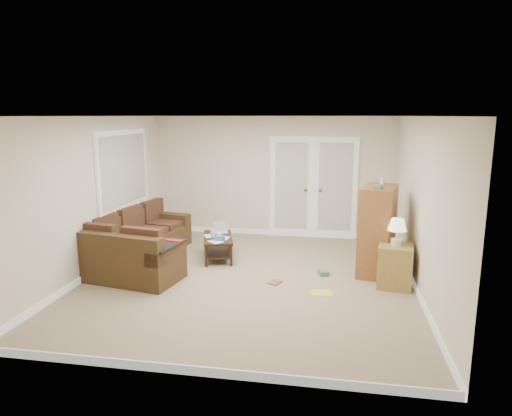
% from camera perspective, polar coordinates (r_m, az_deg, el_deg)
% --- Properties ---
extents(floor, '(5.50, 5.50, 0.00)m').
position_cam_1_polar(floor, '(7.21, -0.95, -8.86)').
color(floor, gray).
rests_on(floor, ground).
extents(ceiling, '(5.00, 5.50, 0.02)m').
position_cam_1_polar(ceiling, '(6.76, -1.02, 11.41)').
color(ceiling, white).
rests_on(ceiling, wall_back).
extents(wall_left, '(0.02, 5.50, 2.50)m').
position_cam_1_polar(wall_left, '(7.74, -19.50, 1.47)').
color(wall_left, beige).
rests_on(wall_left, floor).
extents(wall_right, '(0.02, 5.50, 2.50)m').
position_cam_1_polar(wall_right, '(6.88, 19.94, 0.25)').
color(wall_right, beige).
rests_on(wall_right, floor).
extents(wall_back, '(5.00, 0.02, 2.50)m').
position_cam_1_polar(wall_back, '(9.56, 2.08, 3.92)').
color(wall_back, beige).
rests_on(wall_back, floor).
extents(wall_front, '(5.00, 0.02, 2.50)m').
position_cam_1_polar(wall_front, '(4.28, -7.86, -5.71)').
color(wall_front, beige).
rests_on(wall_front, floor).
extents(baseboards, '(5.00, 5.50, 0.10)m').
position_cam_1_polar(baseboards, '(7.20, -0.95, -8.49)').
color(baseboards, white).
rests_on(baseboards, floor).
extents(french_doors, '(1.80, 0.05, 2.13)m').
position_cam_1_polar(french_doors, '(9.49, 7.14, 2.46)').
color(french_doors, white).
rests_on(french_doors, floor).
extents(window_left, '(0.05, 1.92, 1.42)m').
position_cam_1_polar(window_left, '(8.56, -16.19, 4.60)').
color(window_left, white).
rests_on(window_left, wall_left).
extents(sectional_sofa, '(1.84, 2.84, 0.80)m').
position_cam_1_polar(sectional_sofa, '(8.02, -14.87, -4.79)').
color(sectional_sofa, '#45311A').
rests_on(sectional_sofa, floor).
extents(coffee_table, '(0.74, 1.08, 0.67)m').
position_cam_1_polar(coffee_table, '(8.19, -4.76, -4.77)').
color(coffee_table, black).
rests_on(coffee_table, floor).
extents(tv_armoire, '(0.68, 0.98, 1.53)m').
position_cam_1_polar(tv_armoire, '(7.54, 14.92, -2.66)').
color(tv_armoire, brown).
rests_on(tv_armoire, floor).
extents(side_cabinet, '(0.55, 0.55, 1.04)m').
position_cam_1_polar(side_cabinet, '(7.10, 16.98, -6.52)').
color(side_cabinet, olive).
rests_on(side_cabinet, floor).
extents(space_heater, '(0.15, 0.14, 0.32)m').
position_cam_1_polar(space_heater, '(9.26, 14.47, -3.55)').
color(space_heater, silver).
rests_on(space_heater, floor).
extents(floor_magazine, '(0.33, 0.27, 0.01)m').
position_cam_1_polar(floor_magazine, '(6.74, 8.20, -10.44)').
color(floor_magazine, yellow).
rests_on(floor_magazine, floor).
extents(floor_greenbox, '(0.20, 0.23, 0.08)m').
position_cam_1_polar(floor_greenbox, '(7.45, 8.41, -8.00)').
color(floor_greenbox, '#3B8250').
rests_on(floor_greenbox, floor).
extents(floor_book, '(0.24, 0.27, 0.02)m').
position_cam_1_polar(floor_book, '(7.10, 1.80, -9.15)').
color(floor_book, brown).
rests_on(floor_book, floor).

